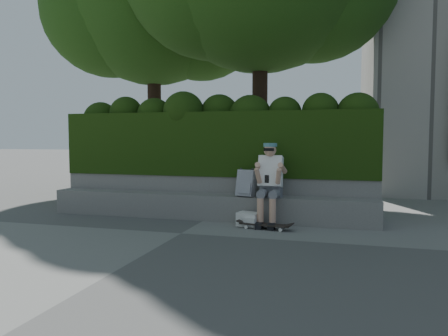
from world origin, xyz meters
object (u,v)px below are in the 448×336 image
(person, at_px, (270,180))
(skateboard, at_px, (265,225))
(backpack_plaid, at_px, (246,183))
(backpack_ground, at_px, (249,219))

(person, bearing_deg, skateboard, -90.94)
(skateboard, xyz_separation_m, backpack_plaid, (-0.42, 0.49, 0.61))
(backpack_plaid, bearing_deg, skateboard, -33.90)
(person, relative_size, skateboard, 1.65)
(skateboard, bearing_deg, backpack_plaid, 138.33)
(person, distance_m, skateboard, 0.79)
(skateboard, height_order, backpack_ground, backpack_ground)
(person, relative_size, backpack_plaid, 3.01)
(backpack_plaid, relative_size, backpack_ground, 1.29)
(person, bearing_deg, backpack_plaid, 169.17)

